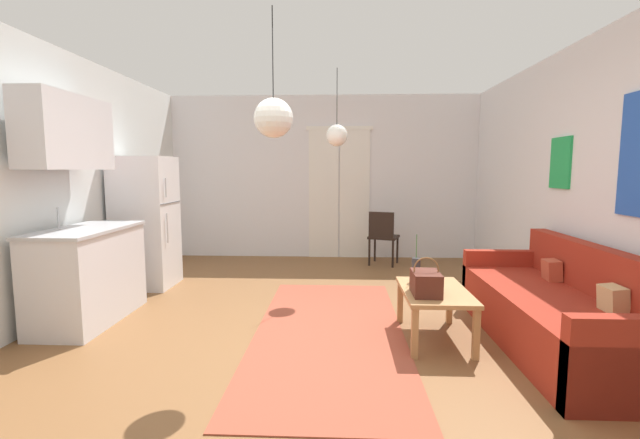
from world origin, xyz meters
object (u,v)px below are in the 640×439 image
Objects in this scene: handbag at (426,283)px; pendant_lamp_near at (273,118)px; coffee_table at (435,296)px; refrigerator at (146,222)px; pendant_lamp_far at (337,135)px; couch at (561,314)px; accent_chair at (383,235)px; bamboo_vase at (416,270)px.

handbag is 0.34× the size of pendant_lamp_near.
handbag reaches higher than coffee_table.
pendant_lamp_far reaches higher than refrigerator.
pendant_lamp_far is at bearing 1.66° from refrigerator.
pendant_lamp_far is at bearing 117.30° from coffee_table.
pendant_lamp_far is at bearing 136.39° from couch.
pendant_lamp_far is (2.37, 0.07, 1.06)m from refrigerator.
pendant_lamp_far is (0.47, 1.98, 0.02)m from pendant_lamp_near.
couch reaches higher than accent_chair.
couch reaches higher than coffee_table.
handbag is 0.40× the size of accent_chair.
refrigerator is 3.35m from accent_chair.
couch is 3.24m from accent_chair.
accent_chair is at bearing 60.71° from pendant_lamp_far.
couch is 3.02m from pendant_lamp_far.
refrigerator is 1.95× the size of accent_chair.
pendant_lamp_near reaches higher than bamboo_vase.
pendant_lamp_near is at bearing -45.17° from refrigerator.
couch is 2.36× the size of pendant_lamp_far.
handbag is (0.01, -0.42, -0.01)m from bamboo_vase.
pendant_lamp_far reaches higher than couch.
coffee_table is 3.62m from refrigerator.
refrigerator reaches higher than bamboo_vase.
refrigerator is 2.89m from pendant_lamp_near.
handbag is at bearing 109.78° from accent_chair.
pendant_lamp_far is at bearing 79.57° from accent_chair.
accent_chair is at bearing 23.18° from refrigerator.
bamboo_vase is at bearing 26.31° from pendant_lamp_near.
couch is 4.98× the size of bamboo_vase.
pendant_lamp_near reaches higher than handbag.
coffee_table is 0.24m from handbag.
coffee_table is at bearing -66.84° from bamboo_vase.
handbag is 0.36× the size of pendant_lamp_far.
coffee_table is 2.38m from pendant_lamp_far.
coffee_table is 1.07× the size of accent_chair.
refrigerator reaches higher than coffee_table.
pendant_lamp_far is at bearing 76.75° from pendant_lamp_near.
pendant_lamp_near is at bearing -174.85° from couch.
refrigerator is at bearing -178.34° from pendant_lamp_far.
bamboo_vase is at bearing 113.16° from coffee_table.
handbag is (-1.11, -0.03, 0.26)m from couch.
pendant_lamp_near reaches higher than refrigerator.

